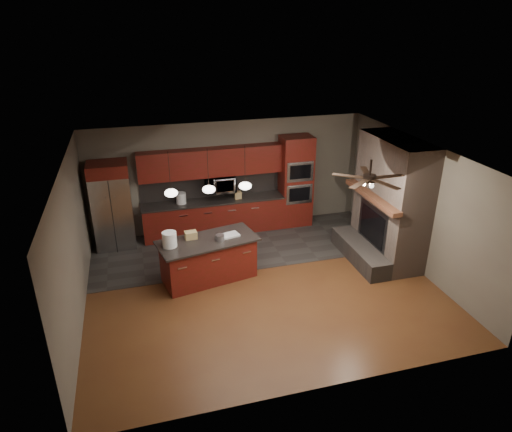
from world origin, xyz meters
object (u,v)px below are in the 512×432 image
object	(u,v)px
counter_box	(238,195)
refrigerator	(112,206)
microwave	(220,184)
cardboard_box	(191,235)
paint_tray	(230,235)
counter_bucket	(181,198)
oven_tower	(296,181)
white_bucket	(169,239)
paint_can	(220,238)
kitchen_island	(209,259)

from	to	relation	value
counter_box	refrigerator	bearing A→B (deg)	178.99
microwave	cardboard_box	distance (m)	2.33
paint_tray	counter_bucket	bearing A→B (deg)	96.17
oven_tower	white_bucket	bearing A→B (deg)	-147.22
paint_can	counter_bucket	bearing A→B (deg)	102.92
oven_tower	microwave	bearing A→B (deg)	178.34
kitchen_island	white_bucket	world-z (taller)	white_bucket
refrigerator	white_bucket	xyz separation A→B (m)	(1.12, -2.16, 0.02)
white_bucket	paint_tray	xyz separation A→B (m)	(1.26, 0.14, -0.14)
microwave	paint_can	xyz separation A→B (m)	(-0.48, -2.31, -0.32)
refrigerator	paint_tray	xyz separation A→B (m)	(2.38, -2.02, -0.11)
white_bucket	counter_bucket	xyz separation A→B (m)	(0.50, 2.24, -0.04)
refrigerator	paint_tray	bearing A→B (deg)	-40.39
refrigerator	paint_tray	world-z (taller)	refrigerator
white_bucket	counter_box	distance (m)	2.92
paint_can	refrigerator	bearing A→B (deg)	134.53
oven_tower	kitchen_island	bearing A→B (deg)	-141.34
counter_bucket	counter_box	size ratio (longest dim) A/B	1.51
microwave	counter_bucket	world-z (taller)	microwave
microwave	paint_can	size ratio (longest dim) A/B	3.96
kitchen_island	microwave	bearing A→B (deg)	60.21
oven_tower	counter_box	xyz separation A→B (m)	(-1.56, -0.04, -0.20)
refrigerator	cardboard_box	world-z (taller)	refrigerator
refrigerator	counter_bucket	bearing A→B (deg)	2.87
refrigerator	counter_box	bearing A→B (deg)	0.59
oven_tower	paint_tray	distance (m)	3.06
microwave	paint_tray	xyz separation A→B (m)	(-0.24, -2.16, -0.36)
kitchen_island	refrigerator	bearing A→B (deg)	120.60
oven_tower	white_bucket	xyz separation A→B (m)	(-3.47, -2.24, -0.12)
microwave	refrigerator	size ratio (longest dim) A/B	0.35
refrigerator	kitchen_island	bearing A→B (deg)	-47.69
oven_tower	counter_box	world-z (taller)	oven_tower
white_bucket	paint_tray	distance (m)	1.27
oven_tower	refrigerator	world-z (taller)	oven_tower
microwave	counter_box	xyz separation A→B (m)	(0.42, -0.10, -0.31)
cardboard_box	counter_box	bearing A→B (deg)	49.59
counter_bucket	oven_tower	bearing A→B (deg)	-0.14
kitchen_island	counter_bucket	bearing A→B (deg)	85.53
oven_tower	paint_tray	bearing A→B (deg)	-136.57
white_bucket	paint_can	distance (m)	1.02
paint_can	counter_box	distance (m)	2.38
white_bucket	paint_can	xyz separation A→B (m)	(1.02, -0.01, -0.09)
refrigerator	white_bucket	distance (m)	2.44
paint_can	paint_tray	distance (m)	0.29
refrigerator	paint_can	size ratio (longest dim) A/B	11.38
refrigerator	paint_tray	size ratio (longest dim) A/B	5.75
refrigerator	counter_bucket	world-z (taller)	refrigerator
oven_tower	cardboard_box	xyz separation A→B (m)	(-3.02, -2.00, -0.19)
kitchen_island	counter_box	distance (m)	2.46
white_bucket	counter_bucket	distance (m)	2.30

